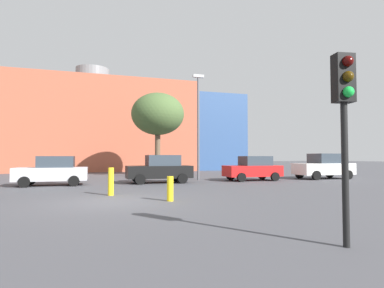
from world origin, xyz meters
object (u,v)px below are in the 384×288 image
(parked_car_2, at_px, (160,169))
(parked_car_3, at_px, (253,168))
(bare_tree_0, at_px, (158,114))
(traffic_light_near_right, at_px, (345,104))
(bollard_yellow_1, at_px, (170,189))
(street_lamp, at_px, (198,120))
(parked_car_4, at_px, (324,166))
(bollard_yellow_0, at_px, (111,182))
(parked_car_1, at_px, (53,171))

(parked_car_2, xyz_separation_m, parked_car_3, (6.57, -0.00, -0.03))
(parked_car_2, distance_m, bare_tree_0, 9.08)
(parked_car_2, relative_size, traffic_light_near_right, 1.15)
(parked_car_2, xyz_separation_m, bollard_yellow_1, (-1.26, -8.19, -0.42))
(parked_car_2, relative_size, street_lamp, 0.53)
(traffic_light_near_right, bearing_deg, parked_car_4, 149.87)
(bollard_yellow_0, distance_m, street_lamp, 10.51)
(bare_tree_0, bearing_deg, traffic_light_near_right, -92.30)
(parked_car_3, bearing_deg, street_lamp, -26.00)
(parked_car_1, relative_size, bollard_yellow_1, 4.25)
(parked_car_1, distance_m, traffic_light_near_right, 16.45)
(parked_car_4, xyz_separation_m, bollard_yellow_1, (-13.78, -8.19, -0.48))
(parked_car_1, height_order, bare_tree_0, bare_tree_0)
(parked_car_4, relative_size, traffic_light_near_right, 1.23)
(parked_car_3, distance_m, traffic_light_near_right, 16.24)
(parked_car_2, relative_size, parked_car_3, 1.04)
(parked_car_4, bearing_deg, traffic_light_near_right, 51.00)
(parked_car_1, height_order, parked_car_3, parked_car_3)
(traffic_light_near_right, bearing_deg, bollard_yellow_0, -149.07)
(parked_car_3, distance_m, bollard_yellow_0, 11.43)
(parked_car_2, height_order, bare_tree_0, bare_tree_0)
(street_lamp, bearing_deg, bollard_yellow_1, -113.93)
(parked_car_4, relative_size, bollard_yellow_0, 3.69)
(parked_car_3, height_order, traffic_light_near_right, traffic_light_near_right)
(bollard_yellow_1, bearing_deg, parked_car_3, 46.25)
(bare_tree_0, distance_m, street_lamp, 6.41)
(traffic_light_near_right, xyz_separation_m, street_lamp, (2.69, 16.62, 1.71))
(parked_car_4, bearing_deg, bare_tree_0, -34.72)
(parked_car_1, bearing_deg, parked_car_3, -180.00)
(parked_car_2, xyz_separation_m, bare_tree_0, (1.34, 7.75, 4.54))
(bollard_yellow_0, xyz_separation_m, street_lamp, (6.40, 7.46, 3.72))
(parked_car_3, relative_size, bare_tree_0, 0.53)
(parked_car_4, distance_m, bare_tree_0, 14.32)
(traffic_light_near_right, distance_m, bare_tree_0, 22.87)
(parked_car_2, bearing_deg, bollard_yellow_1, 81.24)
(parked_car_1, height_order, traffic_light_near_right, traffic_light_near_right)
(parked_car_3, xyz_separation_m, bare_tree_0, (-5.23, 7.75, 4.57))
(parked_car_1, xyz_separation_m, parked_car_2, (6.24, 0.00, 0.04))
(traffic_light_near_right, relative_size, street_lamp, 0.47)
(parked_car_1, height_order, street_lamp, street_lamp)
(parked_car_3, xyz_separation_m, parked_car_4, (5.94, 0.00, 0.10))
(parked_car_1, bearing_deg, street_lamp, -169.80)
(parked_car_4, bearing_deg, bollard_yellow_1, 30.71)
(parked_car_4, distance_m, traffic_light_near_right, 19.28)
(parked_car_4, bearing_deg, bollard_yellow_0, 20.09)
(bollard_yellow_1, bearing_deg, bare_tree_0, 80.73)
(parked_car_4, xyz_separation_m, bollard_yellow_0, (-15.80, -5.78, -0.35))
(traffic_light_near_right, xyz_separation_m, bare_tree_0, (0.91, 22.68, 2.81))
(parked_car_2, xyz_separation_m, parked_car_4, (12.52, 0.00, 0.07))
(traffic_light_near_right, relative_size, bollard_yellow_0, 3.00)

